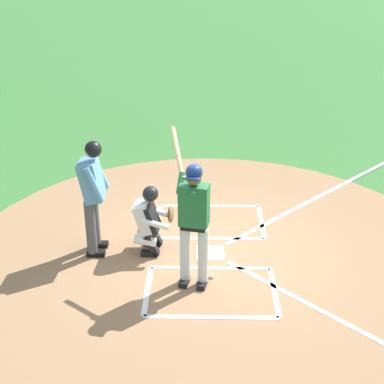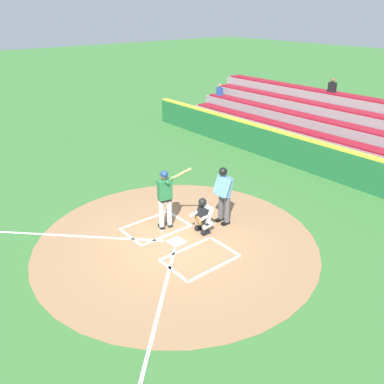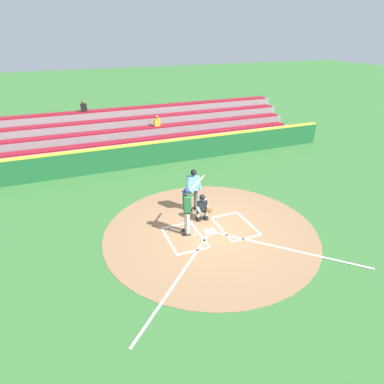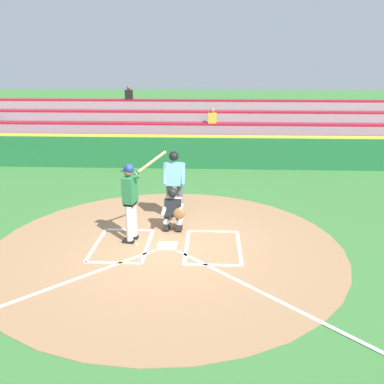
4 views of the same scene
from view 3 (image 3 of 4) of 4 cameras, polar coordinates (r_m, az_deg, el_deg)
ground_plane at (r=12.62m, az=3.18°, el=-6.83°), size 120.00×120.00×0.00m
dirt_circle at (r=12.62m, az=3.18°, el=-6.81°), size 8.00×8.00×0.01m
home_plate_and_chalk at (r=11.96m, az=4.97°, el=-8.89°), size 7.93×4.91×0.01m
batter at (r=11.97m, az=-0.87°, el=-2.64°), size 1.03×0.57×2.13m
catcher at (r=13.07m, az=1.80°, el=-2.54°), size 0.59×0.64×1.13m
plate_umpire at (r=13.54m, az=0.19°, el=0.85°), size 0.59×0.41×1.86m
baseball at (r=12.35m, az=0.21°, el=-7.42°), size 0.07×0.07×0.07m
backstop_wall at (r=18.71m, az=-6.51°, el=6.63°), size 22.00×0.36×1.31m
bleacher_stand at (r=21.67m, az=-8.98°, el=9.77°), size 20.00×4.25×3.00m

